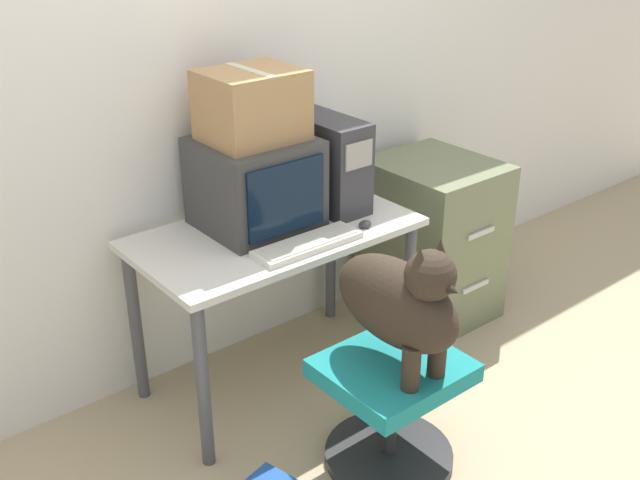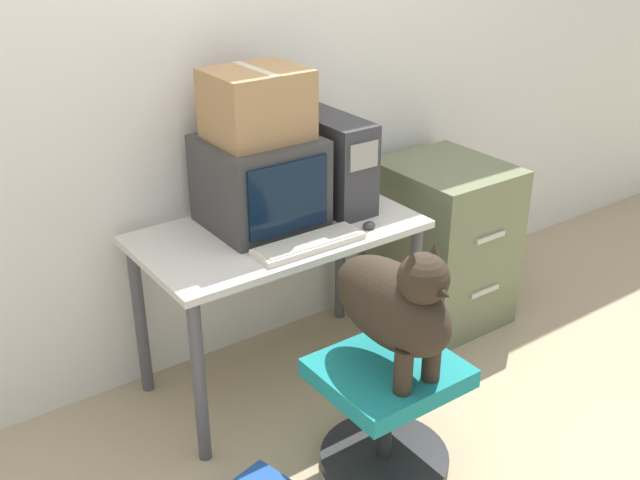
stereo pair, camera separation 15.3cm
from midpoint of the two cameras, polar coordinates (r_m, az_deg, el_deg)
ground_plane at (r=3.19m, az=-1.15°, el=-13.06°), size 12.00×12.00×0.00m
wall_back at (r=3.15m, az=-9.38°, el=12.54°), size 8.00×0.05×2.60m
desk at (r=3.07m, az=-4.88°, el=-0.98°), size 1.14×0.63×0.73m
crt_monitor at (r=3.01m, az=-6.40°, el=4.31°), size 0.43×0.42×0.36m
pc_tower at (r=3.19m, az=-1.11°, el=6.00°), size 0.18×0.45×0.39m
keyboard at (r=2.87m, az=-2.47°, el=-0.32°), size 0.45×0.14×0.03m
computer_mouse at (r=3.03m, az=2.01°, el=1.20°), size 0.06×0.04×0.03m
office_chair at (r=2.82m, az=3.86°, el=-12.47°), size 0.49×0.49×0.45m
dog at (r=2.55m, az=4.52°, el=-4.65°), size 0.23×0.54×0.52m
filing_cabinet at (r=3.73m, az=7.37°, el=0.04°), size 0.52×0.59×0.80m
cardboard_box at (r=2.92m, az=-6.74°, el=10.14°), size 0.36×0.31×0.27m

